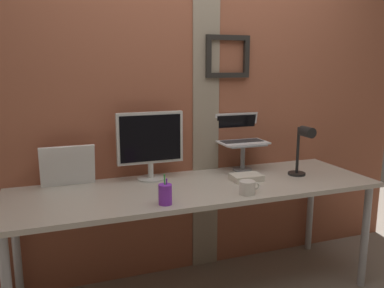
% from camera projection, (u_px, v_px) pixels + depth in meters
% --- Properties ---
extents(brick_wall_back, '(3.54, 0.16, 2.58)m').
position_uv_depth(brick_wall_back, '(192.00, 95.00, 2.81)').
color(brick_wall_back, '#9E563D').
rests_on(brick_wall_back, ground_plane).
extents(desk, '(2.32, 0.72, 0.75)m').
position_uv_depth(desk, '(197.00, 195.00, 2.51)').
color(desk, beige).
rests_on(desk, ground_plane).
extents(monitor, '(0.44, 0.18, 0.45)m').
position_uv_depth(monitor, '(150.00, 141.00, 2.58)').
color(monitor, silver).
rests_on(monitor, desk).
extents(laptop_stand, '(0.28, 0.22, 0.20)m').
position_uv_depth(laptop_stand, '(243.00, 152.00, 2.84)').
color(laptop_stand, gray).
rests_on(laptop_stand, desk).
extents(laptop, '(0.34, 0.25, 0.21)m').
position_uv_depth(laptop, '(239.00, 134.00, 2.87)').
color(laptop, white).
rests_on(laptop, laptop_stand).
extents(whiteboard_panel, '(0.33, 0.08, 0.26)m').
position_uv_depth(whiteboard_panel, '(68.00, 166.00, 2.46)').
color(whiteboard_panel, white).
rests_on(whiteboard_panel, desk).
extents(desk_lamp, '(0.12, 0.20, 0.35)m').
position_uv_depth(desk_lamp, '(303.00, 146.00, 2.65)').
color(desk_lamp, black).
rests_on(desk_lamp, desk).
extents(pen_cup, '(0.07, 0.07, 0.17)m').
position_uv_depth(pen_cup, '(165.00, 194.00, 2.15)').
color(pen_cup, purple).
rests_on(pen_cup, desk).
extents(coffee_mug, '(0.13, 0.10, 0.08)m').
position_uv_depth(coffee_mug, '(248.00, 188.00, 2.32)').
color(coffee_mug, silver).
rests_on(coffee_mug, desk).
extents(paper_clutter_stack, '(0.20, 0.15, 0.04)m').
position_uv_depth(paper_clutter_stack, '(246.00, 177.00, 2.61)').
color(paper_clutter_stack, silver).
rests_on(paper_clutter_stack, desk).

